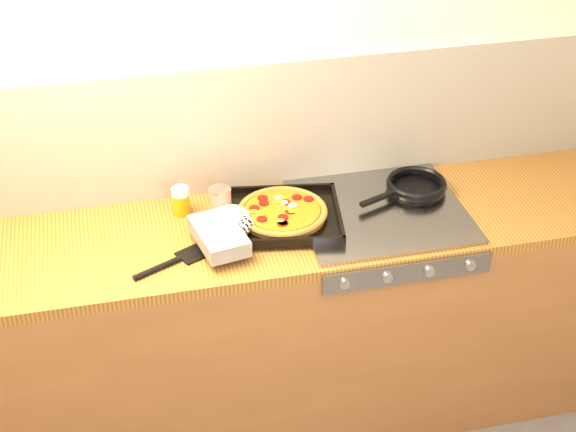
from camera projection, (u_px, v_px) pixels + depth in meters
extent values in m
plane|color=beige|center=(241.00, 103.00, 3.18)|extent=(3.20, 0.00, 3.20)
cube|color=white|center=(242.00, 129.00, 3.22)|extent=(3.20, 0.02, 0.50)
cube|color=brown|center=(261.00, 330.00, 3.38)|extent=(3.20, 0.60, 0.86)
cube|color=#9A652F|center=(259.00, 233.00, 3.14)|extent=(3.20, 0.60, 0.04)
cube|color=gray|center=(407.00, 272.00, 2.99)|extent=(0.60, 0.03, 0.08)
cylinder|color=#A5A5AA|center=(344.00, 283.00, 2.94)|extent=(0.04, 0.02, 0.04)
cylinder|color=#A5A5AA|center=(387.00, 277.00, 2.97)|extent=(0.04, 0.02, 0.04)
cylinder|color=#A5A5AA|center=(429.00, 271.00, 3.00)|extent=(0.04, 0.02, 0.04)
cylinder|color=#A5A5AA|center=(470.00, 265.00, 3.02)|extent=(0.04, 0.02, 0.04)
cube|color=gray|center=(380.00, 212.00, 3.21)|extent=(0.60, 0.56, 0.02)
cube|color=black|center=(282.00, 218.00, 3.15)|extent=(0.46, 0.42, 0.01)
cube|color=black|center=(279.00, 188.00, 3.28)|extent=(0.41, 0.08, 0.02)
cube|color=black|center=(286.00, 241.00, 2.99)|extent=(0.41, 0.08, 0.02)
cube|color=black|center=(338.00, 211.00, 3.15)|extent=(0.07, 0.36, 0.02)
cube|color=black|center=(226.00, 216.00, 3.12)|extent=(0.07, 0.36, 0.02)
cylinder|color=#AB7531|center=(282.00, 214.00, 3.14)|extent=(0.35, 0.35, 0.02)
torus|color=#AB7531|center=(282.00, 211.00, 3.13)|extent=(0.37, 0.37, 0.02)
cylinder|color=#C38517|center=(282.00, 211.00, 3.13)|extent=(0.31, 0.31, 0.01)
cylinder|color=maroon|center=(290.00, 211.00, 3.11)|extent=(0.04, 0.04, 0.01)
cylinder|color=maroon|center=(263.00, 198.00, 3.19)|extent=(0.04, 0.04, 0.01)
cylinder|color=maroon|center=(282.00, 223.00, 3.05)|extent=(0.04, 0.04, 0.01)
cylinder|color=maroon|center=(254.00, 208.00, 3.13)|extent=(0.04, 0.04, 0.01)
cylinder|color=maroon|center=(297.00, 197.00, 3.19)|extent=(0.04, 0.04, 0.01)
cylinder|color=maroon|center=(285.00, 202.00, 3.16)|extent=(0.04, 0.04, 0.01)
cylinder|color=maroon|center=(262.00, 219.00, 3.07)|extent=(0.04, 0.04, 0.01)
cylinder|color=maroon|center=(308.00, 199.00, 3.18)|extent=(0.04, 0.04, 0.01)
cylinder|color=maroon|center=(283.00, 223.00, 3.05)|extent=(0.04, 0.04, 0.01)
cylinder|color=maroon|center=(283.00, 217.00, 3.08)|extent=(0.04, 0.04, 0.01)
cylinder|color=maroon|center=(264.00, 203.00, 3.16)|extent=(0.04, 0.04, 0.01)
ellipsoid|color=gold|center=(260.00, 212.00, 3.11)|extent=(0.04, 0.03, 0.01)
ellipsoid|color=gold|center=(253.00, 211.00, 3.11)|extent=(0.04, 0.03, 0.01)
ellipsoid|color=gold|center=(279.00, 202.00, 3.17)|extent=(0.04, 0.03, 0.01)
ellipsoid|color=gold|center=(277.00, 196.00, 3.20)|extent=(0.04, 0.03, 0.01)
ellipsoid|color=gold|center=(280.00, 221.00, 3.06)|extent=(0.04, 0.03, 0.01)
ellipsoid|color=gold|center=(293.00, 211.00, 3.11)|extent=(0.04, 0.03, 0.01)
ellipsoid|color=gold|center=(289.00, 209.00, 3.13)|extent=(0.04, 0.03, 0.01)
ellipsoid|color=gold|center=(261.00, 214.00, 3.10)|extent=(0.04, 0.03, 0.01)
ellipsoid|color=gold|center=(283.00, 198.00, 3.19)|extent=(0.04, 0.03, 0.01)
ellipsoid|color=silver|center=(278.00, 197.00, 3.19)|extent=(0.04, 0.04, 0.01)
ellipsoid|color=silver|center=(285.00, 203.00, 3.16)|extent=(0.04, 0.04, 0.01)
ellipsoid|color=silver|center=(292.00, 205.00, 3.15)|extent=(0.04, 0.04, 0.01)
cube|color=black|center=(219.00, 236.00, 2.99)|extent=(0.19, 0.27, 0.06)
ellipsoid|color=black|center=(230.00, 217.00, 3.09)|extent=(0.16, 0.16, 0.06)
cylinder|color=black|center=(241.00, 230.00, 3.02)|extent=(0.10, 0.12, 0.05)
cylinder|color=black|center=(416.00, 189.00, 3.31)|extent=(0.27, 0.27, 0.01)
torus|color=black|center=(416.00, 185.00, 3.30)|extent=(0.29, 0.29, 0.02)
cube|color=black|center=(379.00, 198.00, 3.21)|extent=(0.16, 0.08, 0.01)
cylinder|color=#AE140E|center=(220.00, 203.00, 3.16)|extent=(0.09, 0.09, 0.10)
cylinder|color=#B2B2B7|center=(220.00, 190.00, 3.13)|extent=(0.10, 0.10, 0.01)
cylinder|color=#B2B2B7|center=(221.00, 215.00, 3.19)|extent=(0.10, 0.10, 0.01)
cylinder|color=orange|center=(181.00, 204.00, 3.19)|extent=(0.08, 0.08, 0.08)
cylinder|color=silver|center=(180.00, 192.00, 3.16)|extent=(0.08, 0.08, 0.03)
cylinder|color=#AD8449|center=(268.00, 203.00, 3.25)|extent=(0.26, 0.07, 0.02)
ellipsoid|color=#AD8449|center=(302.00, 194.00, 3.30)|extent=(0.06, 0.05, 0.02)
cube|color=black|center=(193.00, 254.00, 2.99)|extent=(0.13, 0.12, 0.01)
cylinder|color=black|center=(158.00, 268.00, 2.91)|extent=(0.17, 0.10, 0.02)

